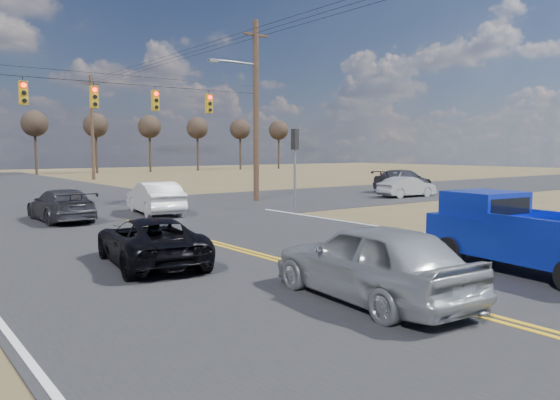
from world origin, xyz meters
TOP-DOWN VIEW (x-y plane):
  - ground at (0.00, 0.00)m, footprint 160.00×160.00m
  - road_main at (0.00, 10.00)m, footprint 14.00×120.00m
  - road_cross at (0.00, 18.00)m, footprint 120.00×12.00m
  - signal_gantry at (0.50, 17.79)m, footprint 19.60×4.83m
  - utility_poles at (0.00, 17.00)m, footprint 19.60×58.32m
  - treeline at (0.00, 26.96)m, footprint 87.00×117.80m
  - pickup_truck at (3.84, -0.63)m, footprint 2.42×5.11m
  - silver_suv at (-0.83, -0.21)m, footprint 2.20×4.68m
  - black_suv at (-2.86, 5.44)m, footprint 2.65×4.62m
  - white_car_queue at (1.77, 15.50)m, footprint 2.19×4.64m
  - dgrey_car_queue at (-2.29, 15.50)m, footprint 1.85×4.54m
  - cross_car_east_near at (17.79, 14.55)m, footprint 1.66×3.92m
  - cross_car_east_far at (21.39, 17.92)m, footprint 2.92×5.52m

SIDE VIEW (x-z plane):
  - ground at x=0.00m, z-range 0.00..0.00m
  - road_main at x=0.00m, z-range -0.01..0.01m
  - road_cross at x=0.00m, z-range -0.01..0.01m
  - black_suv at x=-2.86m, z-range 0.00..1.21m
  - cross_car_east_near at x=17.79m, z-range 0.00..1.26m
  - dgrey_car_queue at x=-2.29m, z-range 0.00..1.32m
  - white_car_queue at x=1.77m, z-range 0.00..1.47m
  - cross_car_east_far at x=21.39m, z-range 0.00..1.53m
  - silver_suv at x=-0.83m, z-range 0.00..1.55m
  - pickup_truck at x=3.84m, z-range -0.03..1.82m
  - signal_gantry at x=0.50m, z-range 0.06..10.06m
  - utility_poles at x=0.00m, z-range 0.23..10.23m
  - treeline at x=0.00m, z-range 2.00..9.40m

